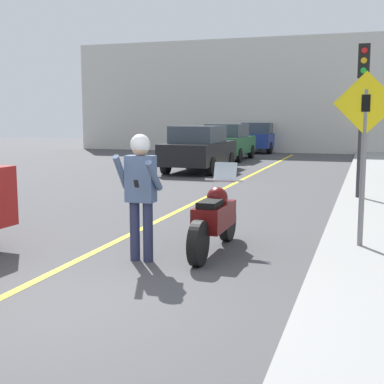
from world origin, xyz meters
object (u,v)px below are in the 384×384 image
traffic_light (363,91)px  parked_car_black (199,148)px  parked_car_green (228,142)px  parked_car_blue (259,137)px  crossing_sign (364,142)px  person_biker (141,184)px  motorcycle (215,219)px

traffic_light → parked_car_black: traffic_light is taller
parked_car_green → parked_car_blue: bearing=86.8°
crossing_sign → parked_car_green: size_ratio=0.60×
person_biker → parked_car_blue: 23.70m
person_biker → parked_car_black: bearing=103.9°
parked_car_black → parked_car_green: size_ratio=1.00×
motorcycle → crossing_sign: 2.43m
traffic_light → parked_car_green: traffic_light is taller
motorcycle → parked_car_blue: size_ratio=0.53×
motorcycle → parked_car_black: parked_car_black is taller
crossing_sign → traffic_light: 5.05m
motorcycle → person_biker: size_ratio=1.24×
traffic_light → parked_car_green: size_ratio=0.84×
motorcycle → crossing_sign: size_ratio=0.87×
parked_car_black → parked_car_blue: size_ratio=1.00×
person_biker → parked_car_green: size_ratio=0.42×
person_biker → crossing_sign: crossing_sign is taller
person_biker → parked_car_blue: person_biker is taller
crossing_sign → parked_car_black: crossing_sign is taller
person_biker → parked_car_black: size_ratio=0.42×
person_biker → crossing_sign: 3.25m
parked_car_green → parked_car_blue: same height
motorcycle → traffic_light: traffic_light is taller
parked_car_blue → person_biker: bearing=-82.7°
person_biker → parked_car_black: 12.43m
crossing_sign → person_biker: bearing=-155.1°
person_biker → parked_car_green: (-3.32, 17.62, -0.24)m
parked_car_black → parked_car_green: bearing=93.5°
person_biker → motorcycle: bearing=44.2°
motorcycle → parked_car_green: size_ratio=0.53×
person_biker → parked_car_blue: size_ratio=0.42×
traffic_light → parked_car_blue: size_ratio=0.84×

